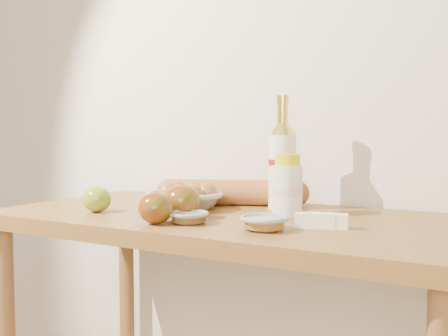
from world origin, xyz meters
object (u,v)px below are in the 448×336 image
at_px(bourbon_bottle, 282,163).
at_px(baguette, 232,192).
at_px(egg_bowl, 186,198).
at_px(cream_bottle, 287,187).
at_px(table, 230,262).

bearing_deg(bourbon_bottle, baguette, -175.59).
xyz_separation_m(egg_bowl, baguette, (0.07, 0.14, 0.01)).
bearing_deg(bourbon_bottle, cream_bottle, -55.61).
relative_size(egg_bowl, baguette, 0.50).
distance_m(table, bourbon_bottle, 0.30).
xyz_separation_m(bourbon_bottle, cream_bottle, (0.06, -0.09, -0.05)).
distance_m(bourbon_bottle, egg_bowl, 0.28).
bearing_deg(egg_bowl, cream_bottle, 9.05).
bearing_deg(cream_bottle, baguette, 159.77).
relative_size(bourbon_bottle, baguette, 0.71).
height_order(table, baguette, baguette).
height_order(table, bourbon_bottle, bourbon_bottle).
bearing_deg(table, bourbon_bottle, 64.80).
bearing_deg(baguette, egg_bowl, -139.96).
bearing_deg(baguette, bourbon_bottle, -22.63).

